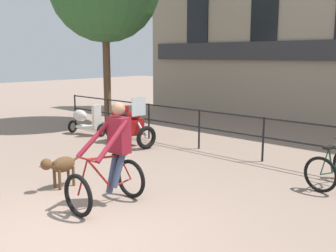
{
  "coord_description": "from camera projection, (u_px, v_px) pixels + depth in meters",
  "views": [
    {
      "loc": [
        4.37,
        -2.84,
        2.45
      ],
      "look_at": [
        -0.84,
        2.86,
        1.05
      ],
      "focal_mm": 42.0,
      "sensor_mm": 36.0,
      "label": 1
    }
  ],
  "objects": [
    {
      "name": "parked_motorcycle",
      "position": [
        129.0,
        124.0,
        10.86
      ],
      "size": [
        1.7,
        0.81,
        1.35
      ],
      "rotation": [
        0.0,
        0.0,
        1.45
      ],
      "color": "black",
      "rests_on": "ground_plane"
    },
    {
      "name": "parked_bicycle_near_lamp",
      "position": [
        335.0,
        168.0,
        7.38
      ],
      "size": [
        0.82,
        1.2,
        0.86
      ],
      "rotation": [
        0.0,
        0.0,
        2.99
      ],
      "color": "black",
      "rests_on": "ground_plane"
    },
    {
      "name": "ground_plane",
      "position": [
        73.0,
        236.0,
        5.4
      ],
      "size": [
        60.0,
        60.0,
        0.0
      ],
      "primitive_type": "plane",
      "color": "gray"
    },
    {
      "name": "dog",
      "position": [
        60.0,
        166.0,
        7.27
      ],
      "size": [
        0.27,
        0.89,
        0.62
      ],
      "rotation": [
        0.0,
        0.0,
        0.04
      ],
      "color": "brown",
      "rests_on": "ground_plane"
    },
    {
      "name": "parked_scooter",
      "position": [
        85.0,
        120.0,
        12.2
      ],
      "size": [
        1.33,
        0.64,
        0.96
      ],
      "rotation": [
        0.0,
        0.0,
        1.77
      ],
      "color": "black",
      "rests_on": "ground_plane"
    },
    {
      "name": "canal_railing",
      "position": [
        263.0,
        132.0,
        9.04
      ],
      "size": [
        15.05,
        0.05,
        1.05
      ],
      "color": "black",
      "rests_on": "ground_plane"
    },
    {
      "name": "cyclist_with_bike",
      "position": [
        112.0,
        160.0,
        6.41
      ],
      "size": [
        0.71,
        1.18,
        1.7
      ],
      "rotation": [
        0.0,
        0.0,
        0.02
      ],
      "color": "black",
      "rests_on": "ground_plane"
    }
  ]
}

